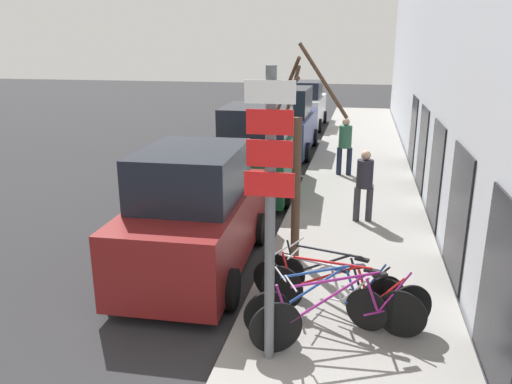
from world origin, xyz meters
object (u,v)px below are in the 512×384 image
bicycle_3 (316,290)px  pedestrian_far (345,142)px  pedestrian_near (364,181)px  parked_car_1 (258,154)px  bicycle_4 (334,282)px  signpost (270,209)px  parked_car_2 (287,124)px  bicycle_2 (339,296)px  bicycle_0 (344,314)px  parked_car_0 (195,216)px  parked_car_3 (303,106)px  street_tree (296,167)px  bicycle_1 (328,302)px

bicycle_3 → pedestrian_far: 8.31m
pedestrian_near → parked_car_1: bearing=131.1°
bicycle_3 → bicycle_4: size_ratio=0.95×
signpost → parked_car_2: bearing=97.6°
signpost → bicycle_2: size_ratio=1.53×
bicycle_0 → parked_car_0: (-2.72, 2.03, 0.46)m
bicycle_4 → pedestrian_near: pedestrian_near is taller
parked_car_3 → pedestrian_near: bearing=-77.4°
bicycle_4 → street_tree: size_ratio=0.56×
bicycle_2 → bicycle_3: bicycle_2 is taller
signpost → bicycle_1: 1.93m
bicycle_2 → parked_car_1: bearing=35.3°
bicycle_2 → parked_car_3: bearing=22.6°
parked_car_3 → parked_car_2: bearing=-88.4°
bicycle_4 → parked_car_3: bearing=29.0°
bicycle_2 → street_tree: street_tree is taller
bicycle_4 → pedestrian_near: (0.40, 3.92, 0.54)m
parked_car_0 → pedestrian_near: 4.08m
bicycle_2 → parked_car_0: (-2.61, 1.54, 0.48)m
bicycle_3 → pedestrian_near: 4.31m
bicycle_2 → bicycle_3: (-0.33, 0.17, -0.03)m
bicycle_3 → street_tree: bearing=39.1°
signpost → bicycle_4: (0.71, 1.52, -1.59)m
bicycle_3 → parked_car_0: 2.71m
bicycle_0 → bicycle_3: (-0.44, 0.66, -0.05)m
parked_car_2 → bicycle_3: bearing=-79.5°
bicycle_1 → bicycle_3: bicycle_1 is taller
pedestrian_near → bicycle_4: bearing=-107.3°
pedestrian_far → bicycle_4: bearing=-87.9°
bicycle_3 → pedestrian_near: (0.64, 4.22, 0.56)m
bicycle_2 → parked_car_3: 18.33m
signpost → bicycle_0: (0.90, 0.55, -1.56)m
bicycle_1 → pedestrian_near: (0.45, 4.56, 0.54)m
bicycle_2 → parked_car_3: (-2.69, 18.13, 0.48)m
pedestrian_near → bicycle_3: bearing=-110.2°
parked_car_1 → street_tree: street_tree is taller
pedestrian_far → pedestrian_near: bearing=-81.1°
parked_car_2 → pedestrian_far: parked_car_2 is taller
bicycle_3 → signpost: bearing=-178.4°
parked_car_0 → pedestrian_near: bearing=42.2°
parked_car_1 → pedestrian_far: size_ratio=2.45×
parked_car_2 → parked_car_0: bearing=-90.4°
pedestrian_far → street_tree: bearing=-94.9°
parked_car_1 → pedestrian_near: size_ratio=2.62×
bicycle_0 → bicycle_4: bicycle_0 is taller
bicycle_3 → parked_car_3: 18.12m
signpost → bicycle_4: bearing=64.9°
bicycle_1 → bicycle_4: bicycle_1 is taller
bicycle_0 → parked_car_3: size_ratio=0.51×
street_tree → pedestrian_near: bearing=62.0°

